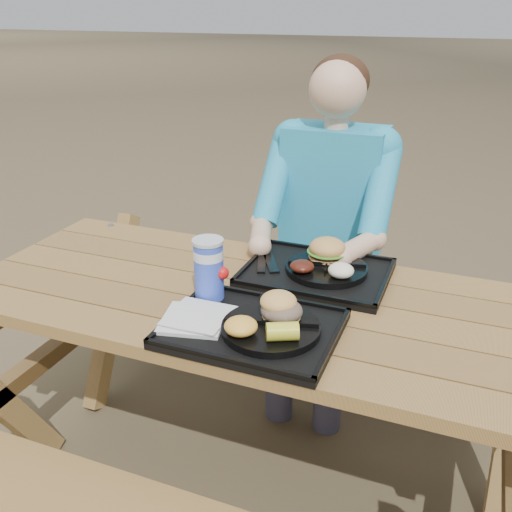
% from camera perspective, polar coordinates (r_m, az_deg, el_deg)
% --- Properties ---
extents(ground, '(60.00, 60.00, 0.00)m').
position_cam_1_polar(ground, '(2.17, 0.00, -21.76)').
color(ground, '#999999').
rests_on(ground, ground).
extents(picnic_table, '(1.80, 1.49, 0.75)m').
position_cam_1_polar(picnic_table, '(1.92, 0.00, -13.92)').
color(picnic_table, '#999999').
rests_on(picnic_table, ground).
extents(tray_near, '(0.45, 0.35, 0.02)m').
position_cam_1_polar(tray_near, '(1.52, -0.38, -7.38)').
color(tray_near, black).
rests_on(tray_near, picnic_table).
extents(tray_far, '(0.45, 0.35, 0.02)m').
position_cam_1_polar(tray_far, '(1.83, 6.05, -1.81)').
color(tray_far, black).
rests_on(tray_far, picnic_table).
extents(plate_near, '(0.26, 0.26, 0.02)m').
position_cam_1_polar(plate_near, '(1.49, 1.52, -7.22)').
color(plate_near, black).
rests_on(plate_near, tray_near).
extents(plate_far, '(0.26, 0.26, 0.02)m').
position_cam_1_polar(plate_far, '(1.83, 7.07, -1.26)').
color(plate_far, black).
rests_on(plate_far, tray_far).
extents(napkin_stack, '(0.20, 0.20, 0.02)m').
position_cam_1_polar(napkin_stack, '(1.55, -6.24, -6.21)').
color(napkin_stack, silver).
rests_on(napkin_stack, tray_near).
extents(soda_cup, '(0.08, 0.08, 0.17)m').
position_cam_1_polar(soda_cup, '(1.63, -4.74, -1.45)').
color(soda_cup, blue).
rests_on(soda_cup, tray_near).
extents(condiment_bbq, '(0.05, 0.05, 0.03)m').
position_cam_1_polar(condiment_bbq, '(1.61, 1.18, -4.55)').
color(condiment_bbq, black).
rests_on(condiment_bbq, tray_near).
extents(condiment_mustard, '(0.04, 0.04, 0.03)m').
position_cam_1_polar(condiment_mustard, '(1.59, 2.94, -5.06)').
color(condiment_mustard, gold).
rests_on(condiment_mustard, tray_near).
extents(sandwich, '(0.10, 0.10, 0.11)m').
position_cam_1_polar(sandwich, '(1.49, 2.60, -4.41)').
color(sandwich, '#E6A551').
rests_on(sandwich, plate_near).
extents(mac_cheese, '(0.09, 0.09, 0.04)m').
position_cam_1_polar(mac_cheese, '(1.44, -1.52, -7.03)').
color(mac_cheese, yellow).
rests_on(mac_cheese, plate_near).
extents(corn_cob, '(0.11, 0.11, 0.05)m').
position_cam_1_polar(corn_cob, '(1.42, 2.66, -7.55)').
color(corn_cob, yellow).
rests_on(corn_cob, plate_near).
extents(cutlery_far, '(0.12, 0.18, 0.01)m').
position_cam_1_polar(cutlery_far, '(1.88, 1.43, -0.49)').
color(cutlery_far, black).
rests_on(cutlery_far, tray_far).
extents(burger, '(0.12, 0.12, 0.11)m').
position_cam_1_polar(burger, '(1.85, 7.17, 1.25)').
color(burger, '#D5964B').
rests_on(burger, plate_far).
extents(baked_beans, '(0.08, 0.08, 0.03)m').
position_cam_1_polar(baked_beans, '(1.77, 4.62, -1.04)').
color(baked_beans, '#47170E').
rests_on(baked_beans, plate_far).
extents(potato_salad, '(0.08, 0.08, 0.04)m').
position_cam_1_polar(potato_salad, '(1.75, 8.50, -1.43)').
color(potato_salad, white).
rests_on(potato_salad, plate_far).
extents(diner, '(0.48, 0.84, 1.28)m').
position_cam_1_polar(diner, '(2.33, 7.33, 0.72)').
color(diner, teal).
rests_on(diner, ground).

